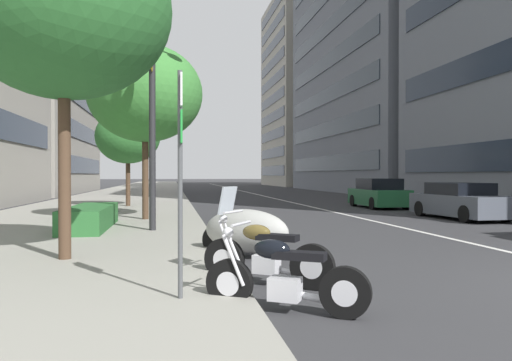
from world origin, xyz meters
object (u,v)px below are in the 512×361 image
car_far_down_avenue (460,202)px  parking_sign_by_curb (181,156)px  street_tree_near_plaza_corner (64,8)px  street_tree_mid_sidewalk (145,94)px  motorcycle_far_end_row (264,255)px  street_lamp_with_banners (166,56)px  car_following_behind (379,194)px  motorcycle_nearest_camera (245,231)px  motorcycle_second_in_row (283,279)px  street_tree_by_lamp_post (128,137)px

car_far_down_avenue → parking_sign_by_curb: (-11.12, 10.76, 1.26)m
parking_sign_by_curb → street_tree_near_plaza_corner: bearing=31.9°
car_far_down_avenue → street_tree_mid_sidewalk: street_tree_mid_sidewalk is taller
motorcycle_far_end_row → street_lamp_with_banners: street_lamp_with_banners is taller
car_following_behind → street_lamp_with_banners: (-9.86, 10.56, 4.25)m
car_far_down_avenue → street_tree_near_plaza_corner: size_ratio=0.73×
street_lamp_with_banners → street_tree_near_plaza_corner: (-4.51, 1.76, -0.26)m
motorcycle_nearest_camera → car_far_down_avenue: (7.35, -9.40, 0.12)m
motorcycle_second_in_row → street_lamp_with_banners: (8.07, 1.49, 4.55)m
motorcycle_far_end_row → car_following_behind: 18.71m
parking_sign_by_curb → street_tree_mid_sidewalk: (11.30, 1.00, 2.57)m
motorcycle_nearest_camera → car_following_behind: size_ratio=0.48×
car_following_behind → parking_sign_by_curb: size_ratio=1.46×
car_following_behind → street_tree_near_plaza_corner: size_ratio=0.66×
motorcycle_second_in_row → parking_sign_by_curb: size_ratio=0.66×
motorcycle_far_end_row → motorcycle_second_in_row: bearing=123.0°
motorcycle_far_end_row → parking_sign_by_curb: parking_sign_by_curb is taller
car_following_behind → street_tree_near_plaza_corner: 19.34m
car_far_down_avenue → motorcycle_far_end_row: bearing=133.5°
street_tree_near_plaza_corner → motorcycle_far_end_row: bearing=-121.5°
street_tree_near_plaza_corner → motorcycle_nearest_camera: bearing=-81.5°
motorcycle_far_end_row → street_tree_mid_sidewalk: bearing=-42.2°
street_tree_by_lamp_post → street_tree_mid_sidewalk: bearing=-170.9°
street_tree_near_plaza_corner → street_tree_by_lamp_post: 15.73m
street_tree_mid_sidewalk → car_following_behind: bearing=-60.8°
motorcycle_far_end_row → street_tree_mid_sidewalk: size_ratio=0.30×
street_tree_near_plaza_corner → car_far_down_avenue: bearing=-58.4°
parking_sign_by_curb → street_tree_near_plaza_corner: 4.74m
parking_sign_by_curb → street_tree_by_lamp_post: 19.15m
motorcycle_second_in_row → street_tree_mid_sidewalk: bearing=-49.2°
street_tree_near_plaza_corner → street_tree_mid_sidewalk: 8.11m
motorcycle_far_end_row → street_tree_near_plaza_corner: bearing=3.5°
car_following_behind → street_tree_by_lamp_post: 12.92m
motorcycle_far_end_row → car_far_down_avenue: motorcycle_far_end_row is taller
parking_sign_by_curb → street_tree_by_lamp_post: bearing=6.7°
street_tree_mid_sidewalk → street_tree_by_lamp_post: bearing=9.1°
car_following_behind → street_tree_by_lamp_post: street_tree_by_lamp_post is taller
parking_sign_by_curb → street_tree_mid_sidewalk: size_ratio=0.47×
motorcycle_nearest_camera → motorcycle_far_end_row: bearing=128.2°
street_tree_mid_sidewalk → street_lamp_with_banners: bearing=-168.2°
parking_sign_by_curb → motorcycle_second_in_row: bearing=-103.9°
parking_sign_by_curb → street_tree_by_lamp_post: (18.95, 2.23, 1.66)m
motorcycle_far_end_row → street_lamp_with_banners: bearing=-41.7°
car_following_behind → street_tree_mid_sidewalk: (-6.32, 11.30, 3.78)m
motorcycle_far_end_row → motorcycle_nearest_camera: size_ratio=0.92×
motorcycle_nearest_camera → street_lamp_with_banners: 6.18m
street_tree_near_plaza_corner → street_tree_by_lamp_post: size_ratio=1.30×
car_far_down_avenue → street_tree_near_plaza_corner: (-7.86, 12.79, 4.04)m
motorcycle_nearest_camera → parking_sign_by_curb: bearing=110.1°
street_tree_mid_sidewalk → street_tree_by_lamp_post: (7.65, 1.23, -0.91)m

